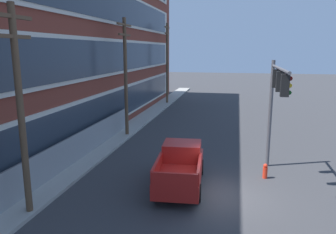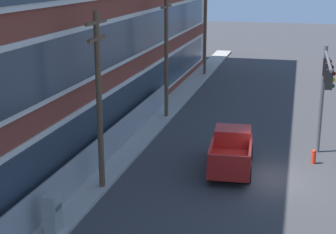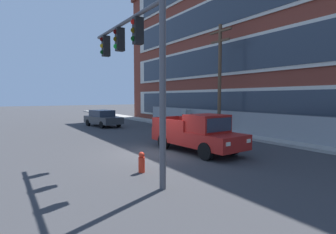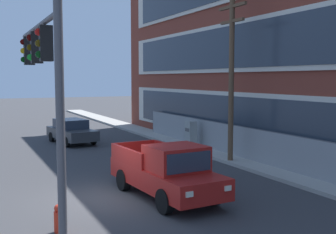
{
  "view_description": "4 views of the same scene",
  "coord_description": "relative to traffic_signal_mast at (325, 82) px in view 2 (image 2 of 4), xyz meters",
  "views": [
    {
      "loc": [
        -13.91,
        -0.45,
        6.5
      ],
      "look_at": [
        1.68,
        2.84,
        3.19
      ],
      "focal_mm": 35.0,
      "sensor_mm": 36.0,
      "label": 1
    },
    {
      "loc": [
        -23.79,
        -0.9,
        9.74
      ],
      "look_at": [
        -2.48,
        4.52,
        3.48
      ],
      "focal_mm": 55.0,
      "sensor_mm": 36.0,
      "label": 2
    },
    {
      "loc": [
        11.24,
        -6.44,
        2.82
      ],
      "look_at": [
        -1.22,
        1.59,
        1.68
      ],
      "focal_mm": 28.0,
      "sensor_mm": 36.0,
      "label": 3
    },
    {
      "loc": [
        14.02,
        -4.16,
        4.21
      ],
      "look_at": [
        -0.68,
        2.84,
        2.71
      ],
      "focal_mm": 45.0,
      "sensor_mm": 36.0,
      "label": 4
    }
  ],
  "objects": [
    {
      "name": "pickup_truck_red",
      "position": [
        -1.74,
        4.36,
        -3.43
      ],
      "size": [
        5.49,
        2.37,
        1.96
      ],
      "color": "#AD1E19",
      "rests_on": "ground"
    },
    {
      "name": "fire_hydrant",
      "position": [
        -0.03,
        0.26,
        -3.98
      ],
      "size": [
        0.24,
        0.24,
        0.78
      ],
      "color": "red",
      "rests_on": "ground"
    },
    {
      "name": "electrical_cabinet",
      "position": [
        -10.36,
        10.01,
        -3.52
      ],
      "size": [
        0.66,
        0.51,
        1.69
      ],
      "color": "#939993",
      "rests_on": "ground"
    },
    {
      "name": "utility_pole_far_east",
      "position": [
        21.84,
        10.07,
        0.83
      ],
      "size": [
        2.25,
        0.26,
        9.49
      ],
      "color": "brown",
      "rests_on": "ground"
    },
    {
      "name": "utility_pole_midblock",
      "position": [
        6.45,
        9.91,
        0.51
      ],
      "size": [
        2.77,
        0.26,
        8.71
      ],
      "color": "brown",
      "rests_on": "ground"
    },
    {
      "name": "sidewalk_building_side",
      "position": [
        -2.65,
        10.4,
        -4.28
      ],
      "size": [
        80.0,
        1.8,
        0.16
      ],
      "primitive_type": "cube",
      "color": "#9E9B93",
      "rests_on": "ground"
    },
    {
      "name": "chain_link_fence",
      "position": [
        -4.22,
        10.76,
        -3.46
      ],
      "size": [
        26.98,
        0.06,
        1.77
      ],
      "color": "gray",
      "rests_on": "ground"
    },
    {
      "name": "ground_plane",
      "position": [
        -2.65,
        2.32,
        -4.36
      ],
      "size": [
        160.0,
        160.0,
        0.0
      ],
      "primitive_type": "plane",
      "color": "#38383A"
    },
    {
      "name": "brick_mill_building",
      "position": [
        2.56,
        16.35,
        3.48
      ],
      "size": [
        53.18,
        10.68,
        15.65
      ],
      "color": "brown",
      "rests_on": "ground"
    },
    {
      "name": "traffic_signal_mast",
      "position": [
        0.0,
        0.0,
        0.0
      ],
      "size": [
        5.91,
        0.43,
        5.94
      ],
      "color": "#4C4C51",
      "rests_on": "ground"
    },
    {
      "name": "utility_pole_near_corner",
      "position": [
        -5.87,
        9.79,
        0.12
      ],
      "size": [
        2.18,
        0.26,
        8.15
      ],
      "color": "brown",
      "rests_on": "ground"
    }
  ]
}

